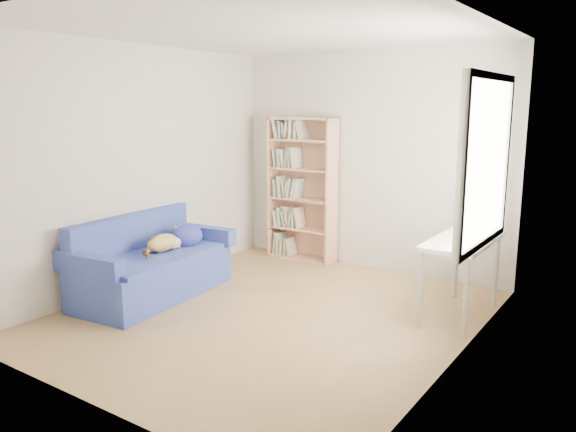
# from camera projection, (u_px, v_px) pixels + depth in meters

# --- Properties ---
(ground) EXTENTS (4.00, 4.00, 0.00)m
(ground) POSITION_uv_depth(u_px,v_px,m) (272.00, 315.00, 5.34)
(ground) COLOR olive
(ground) RESTS_ON ground
(room_shell) EXTENTS (3.54, 4.04, 2.62)m
(room_shell) POSITION_uv_depth(u_px,v_px,m) (282.00, 142.00, 5.00)
(room_shell) COLOR silver
(room_shell) RESTS_ON ground
(sofa) EXTENTS (0.97, 1.77, 0.83)m
(sofa) POSITION_uv_depth(u_px,v_px,m) (153.00, 265.00, 5.85)
(sofa) COLOR navy
(sofa) RESTS_ON ground
(bookshelf) EXTENTS (0.91, 0.28, 1.82)m
(bookshelf) POSITION_uv_depth(u_px,v_px,m) (302.00, 195.00, 7.14)
(bookshelf) COLOR tan
(bookshelf) RESTS_ON ground
(desk) EXTENTS (0.50, 1.09, 0.75)m
(desk) POSITION_uv_depth(u_px,v_px,m) (462.00, 248.00, 5.18)
(desk) COLOR white
(desk) RESTS_ON ground
(pen_cup) EXTENTS (0.09, 0.09, 0.16)m
(pen_cup) POSITION_uv_depth(u_px,v_px,m) (467.00, 233.00, 5.11)
(pen_cup) COLOR white
(pen_cup) RESTS_ON desk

